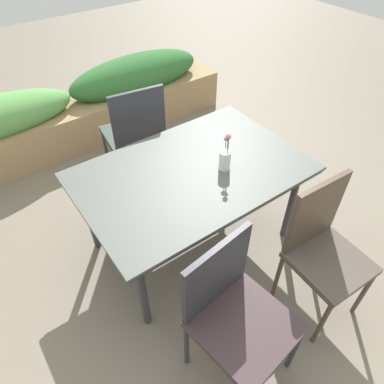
% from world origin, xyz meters
% --- Properties ---
extents(ground_plane, '(12.00, 12.00, 0.00)m').
position_xyz_m(ground_plane, '(0.00, 0.00, 0.00)').
color(ground_plane, '#756B5B').
extents(dining_table, '(1.47, 0.98, 0.71)m').
position_xyz_m(dining_table, '(-0.01, 0.05, 0.65)').
color(dining_table, '#4C514C').
rests_on(dining_table, ground).
extents(chair_near_left, '(0.51, 0.51, 0.91)m').
position_xyz_m(chair_near_left, '(-0.35, -0.79, 0.52)').
color(chair_near_left, '#3B2C2F').
rests_on(chair_near_left, ground).
extents(chair_near_right, '(0.43, 0.43, 0.94)m').
position_xyz_m(chair_near_right, '(0.33, -0.79, 0.54)').
color(chair_near_right, '#4C423A').
rests_on(chair_near_right, ground).
extents(chair_far_side, '(0.51, 0.51, 0.97)m').
position_xyz_m(chair_far_side, '(0.01, 0.88, 0.55)').
color(chair_far_side, '#2E3933').
rests_on(chair_far_side, ground).
extents(flower_vase, '(0.07, 0.07, 0.27)m').
position_xyz_m(flower_vase, '(0.17, -0.06, 0.79)').
color(flower_vase, silver).
rests_on(flower_vase, dining_table).
extents(planter_box, '(3.26, 0.53, 0.73)m').
position_xyz_m(planter_box, '(-0.16, 1.84, 0.34)').
color(planter_box, '#9E7F56').
rests_on(planter_box, ground).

